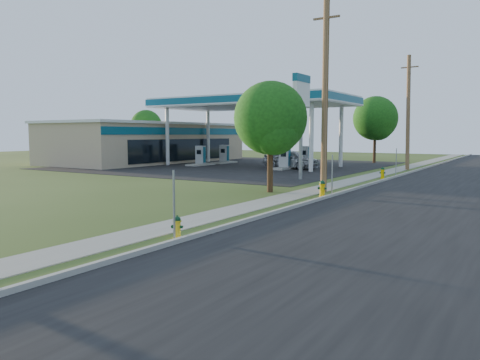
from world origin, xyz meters
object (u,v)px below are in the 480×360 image
fuel_pump_se (304,159)px  tree_lot (376,120)px  price_pylon (301,97)px  hydrant_near (177,227)px  utility_pole_mid (325,95)px  tree_verge (271,121)px  tree_back (146,127)px  hydrant_mid (322,189)px  car_silver (291,159)px  utility_pole_far (408,112)px  fuel_pump_sw (224,156)px  fuel_pump_nw (201,158)px  hydrant_far (383,173)px  fuel_pump_ne (285,161)px

fuel_pump_se → tree_lot: tree_lot is taller
price_pylon → hydrant_near: 19.23m
utility_pole_mid → price_pylon: bearing=125.3°
tree_verge → tree_back: (-31.77, 24.12, 0.31)m
price_pylon → tree_verge: bearing=-76.7°
hydrant_mid → car_silver: 18.40m
car_silver → tree_verge: bearing=-150.0°
utility_pole_far → fuel_pump_sw: size_ratio=2.97×
utility_pole_far → fuel_pump_se: 9.84m
fuel_pump_nw → fuel_pump_sw: size_ratio=1.00×
tree_verge → hydrant_far: size_ratio=7.04×
hydrant_far → tree_lot: bearing=108.0°
fuel_pump_ne → tree_back: (-25.10, 9.53, 3.24)m
utility_pole_mid → fuel_pump_sw: (-17.90, 17.00, -4.23)m
tree_back → hydrant_far: bearing=-21.5°
utility_pole_mid → car_silver: utility_pole_mid is taller
fuel_pump_se → price_pylon: (5.00, -11.50, 4.71)m
tree_verge → hydrant_near: size_ratio=8.38×
fuel_pump_sw → hydrant_mid: size_ratio=3.86×
fuel_pump_sw → tree_verge: (15.67, -18.59, 2.94)m
tree_lot → hydrant_near: tree_lot is taller
tree_verge → fuel_pump_se: bearing=109.7°
hydrant_near → fuel_pump_sw: bearing=122.2°
fuel_pump_ne → price_pylon: bearing=-56.3°
utility_pole_far → car_silver: 10.46m
tree_verge → hydrant_near: tree_verge is taller
fuel_pump_nw → hydrant_far: fuel_pump_nw is taller
fuel_pump_ne → tree_lot: 14.10m
fuel_pump_sw → hydrant_near: fuel_pump_sw is taller
fuel_pump_nw → fuel_pump_sw: same height
hydrant_near → hydrant_mid: size_ratio=0.82×
utility_pole_far → hydrant_far: size_ratio=11.76×
tree_lot → hydrant_near: size_ratio=10.20×
utility_pole_far → tree_verge: bearing=-96.5°
fuel_pump_se → hydrant_near: (9.57, -29.47, -0.39)m
fuel_pump_ne → hydrant_near: bearing=-69.4°
utility_pole_far → hydrant_near: bearing=-88.7°
utility_pole_mid → price_pylon: (-3.90, 5.50, 0.48)m
utility_pole_far → tree_back: 34.31m
tree_verge → utility_pole_mid: bearing=35.6°
fuel_pump_nw → car_silver: fuel_pump_nw is taller
fuel_pump_sw → fuel_pump_se: (9.00, 0.00, 0.00)m
fuel_pump_ne → price_pylon: (5.00, -7.50, 4.71)m
hydrant_far → tree_back: bearing=158.5°
tree_verge → tree_lot: tree_lot is taller
fuel_pump_sw → utility_pole_mid: bearing=-43.5°
tree_back → utility_pole_far: bearing=-7.6°
fuel_pump_nw → tree_back: tree_back is taller
fuel_pump_sw → hydrant_far: (18.45, -8.10, -0.33)m
fuel_pump_se → hydrant_far: (9.45, -8.10, -0.33)m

